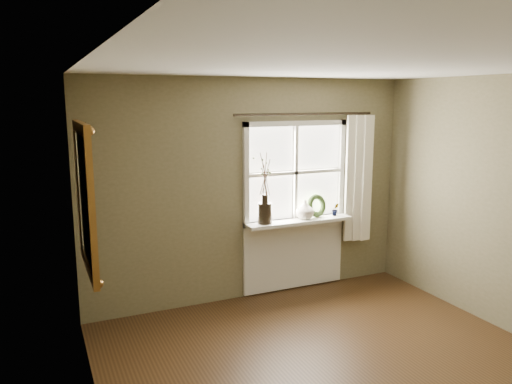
{
  "coord_description": "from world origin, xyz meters",
  "views": [
    {
      "loc": [
        -2.32,
        -3.02,
        2.35
      ],
      "look_at": [
        -0.27,
        1.55,
        1.42
      ],
      "focal_mm": 35.0,
      "sensor_mm": 36.0,
      "label": 1
    }
  ],
  "objects": [
    {
      "name": "wall_back",
      "position": [
        0.0,
        2.3,
        1.3
      ],
      "size": [
        4.0,
        0.1,
        2.6
      ],
      "primitive_type": "cube",
      "color": "#6B6546",
      "rests_on": "ground"
    },
    {
      "name": "wreath",
      "position": [
        0.82,
        2.16,
        1.03
      ],
      "size": [
        0.31,
        0.19,
        0.3
      ],
      "primitive_type": "torus",
      "rotation": [
        1.36,
        0.0,
        0.22
      ],
      "color": "#314820",
      "rests_on": "window_sill"
    },
    {
      "name": "curtain_rod",
      "position": [
        0.65,
        2.17,
        2.18
      ],
      "size": [
        1.84,
        0.03,
        0.03
      ],
      "primitive_type": "cylinder",
      "rotation": [
        0.0,
        1.57,
        0.0
      ],
      "color": "black",
      "rests_on": "wall_back"
    },
    {
      "name": "window_frame",
      "position": [
        0.55,
        2.23,
        1.48
      ],
      "size": [
        1.36,
        0.06,
        1.24
      ],
      "color": "silver",
      "rests_on": "wall_back"
    },
    {
      "name": "cream_vase",
      "position": [
        0.63,
        2.12,
        1.04
      ],
      "size": [
        0.29,
        0.29,
        0.23
      ],
      "primitive_type": "imported",
      "rotation": [
        0.0,
        0.0,
        0.34
      ],
      "color": "silver",
      "rests_on": "window_sill"
    },
    {
      "name": "ceiling",
      "position": [
        0.0,
        0.0,
        2.6
      ],
      "size": [
        4.5,
        4.5,
        0.0
      ],
      "primitive_type": "plane",
      "color": "silver",
      "rests_on": "ground"
    },
    {
      "name": "gilt_mirror",
      "position": [
        -1.96,
        1.25,
        1.55
      ],
      "size": [
        0.1,
        1.05,
        1.25
      ],
      "color": "white",
      "rests_on": "wall_left"
    },
    {
      "name": "wall_left",
      "position": [
        -2.05,
        0.0,
        1.3
      ],
      "size": [
        0.1,
        4.5,
        2.6
      ],
      "primitive_type": "cube",
      "color": "#6B6546",
      "rests_on": "ground"
    },
    {
      "name": "window_apron",
      "position": [
        0.55,
        2.23,
        0.46
      ],
      "size": [
        1.36,
        0.04,
        0.88
      ],
      "primitive_type": "cube",
      "color": "silver",
      "rests_on": "ground"
    },
    {
      "name": "curtain",
      "position": [
        1.39,
        2.13,
        1.37
      ],
      "size": [
        0.36,
        0.12,
        1.59
      ],
      "primitive_type": "cube",
      "color": "white",
      "rests_on": "wall_back"
    },
    {
      "name": "potted_plant_right",
      "position": [
        1.07,
        2.12,
        1.0
      ],
      "size": [
        0.11,
        0.1,
        0.16
      ],
      "primitive_type": "imported",
      "rotation": [
        0.0,
        0.0,
        -0.33
      ],
      "color": "#314820",
      "rests_on": "window_sill"
    },
    {
      "name": "window_sill",
      "position": [
        0.55,
        2.12,
        0.9
      ],
      "size": [
        1.36,
        0.26,
        0.04
      ],
      "primitive_type": "cube",
      "color": "silver",
      "rests_on": "wall_back"
    },
    {
      "name": "dark_jug",
      "position": [
        0.1,
        2.12,
        1.04
      ],
      "size": [
        0.21,
        0.21,
        0.25
      ],
      "primitive_type": "cylinder",
      "rotation": [
        0.0,
        0.0,
        -0.31
      ],
      "color": "black",
      "rests_on": "window_sill"
    },
    {
      "name": "potted_plant_left",
      "position": [
        0.15,
        2.12,
        1.0
      ],
      "size": [
        0.1,
        0.08,
        0.16
      ],
      "primitive_type": "imported",
      "rotation": [
        0.0,
        0.0,
        0.29
      ],
      "color": "#314820",
      "rests_on": "window_sill"
    }
  ]
}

